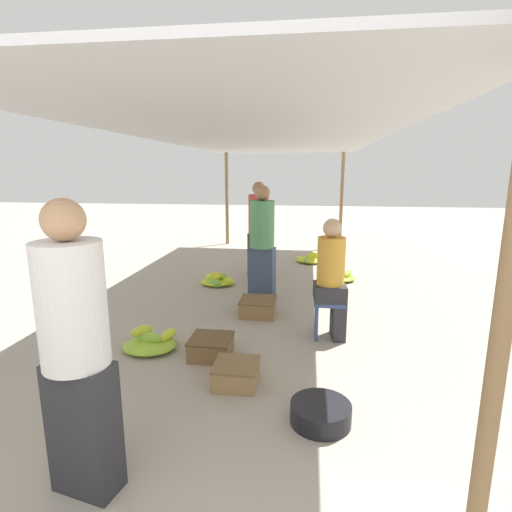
% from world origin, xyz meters
% --- Properties ---
extents(canopy_post_front_right, '(0.08, 0.08, 2.26)m').
position_xyz_m(canopy_post_front_right, '(1.41, 0.30, 1.13)').
color(canopy_post_front_right, olive).
rests_on(canopy_post_front_right, ground).
extents(canopy_post_back_left, '(0.08, 0.08, 2.26)m').
position_xyz_m(canopy_post_back_left, '(-1.41, 8.55, 1.13)').
color(canopy_post_back_left, olive).
rests_on(canopy_post_back_left, ground).
extents(canopy_post_back_right, '(0.08, 0.08, 2.26)m').
position_xyz_m(canopy_post_back_right, '(1.41, 8.55, 1.13)').
color(canopy_post_back_right, olive).
rests_on(canopy_post_back_right, ground).
extents(canopy_tarp, '(3.21, 8.65, 0.04)m').
position_xyz_m(canopy_tarp, '(0.00, 4.42, 2.28)').
color(canopy_tarp, '#B2B2B7').
rests_on(canopy_tarp, canopy_post_front_left).
extents(vendor_foreground, '(0.43, 0.43, 1.69)m').
position_xyz_m(vendor_foreground, '(-0.60, 0.58, 0.88)').
color(vendor_foreground, '#2D2D33').
rests_on(vendor_foreground, ground).
extents(stool, '(0.34, 0.34, 0.43)m').
position_xyz_m(stool, '(0.89, 2.97, 0.35)').
color(stool, '#384C84').
rests_on(stool, ground).
extents(vendor_seated, '(0.37, 0.37, 1.33)m').
position_xyz_m(vendor_seated, '(0.91, 2.97, 0.70)').
color(vendor_seated, '#2D2D33').
rests_on(vendor_seated, ground).
extents(basin_black, '(0.45, 0.45, 0.15)m').
position_xyz_m(basin_black, '(0.76, 1.38, 0.08)').
color(basin_black, black).
rests_on(basin_black, ground).
extents(banana_pile_left_0, '(0.56, 0.55, 0.23)m').
position_xyz_m(banana_pile_left_0, '(-0.97, 2.41, 0.08)').
color(banana_pile_left_0, '#B9CE2B').
rests_on(banana_pile_left_0, ground).
extents(banana_pile_left_1, '(0.60, 0.51, 0.21)m').
position_xyz_m(banana_pile_left_1, '(-0.81, 4.83, 0.08)').
color(banana_pile_left_1, '#84B934').
rests_on(banana_pile_left_1, ground).
extents(banana_pile_right_0, '(0.58, 0.55, 0.18)m').
position_xyz_m(banana_pile_right_0, '(1.16, 5.38, 0.06)').
color(banana_pile_right_0, '#8ABB33').
rests_on(banana_pile_right_0, ground).
extents(banana_pile_right_1, '(0.59, 0.55, 0.20)m').
position_xyz_m(banana_pile_right_1, '(0.68, 6.68, 0.07)').
color(banana_pile_right_1, yellow).
rests_on(banana_pile_right_1, ground).
extents(banana_pile_right_2, '(0.50, 0.57, 0.23)m').
position_xyz_m(banana_pile_right_2, '(1.17, 7.45, 0.08)').
color(banana_pile_right_2, '#CBD528').
rests_on(banana_pile_right_2, ground).
extents(crate_near, '(0.46, 0.46, 0.21)m').
position_xyz_m(crate_near, '(0.02, 3.57, 0.10)').
color(crate_near, olive).
rests_on(crate_near, ground).
extents(crate_mid, '(0.39, 0.39, 0.19)m').
position_xyz_m(crate_mid, '(0.05, 1.83, 0.10)').
color(crate_mid, '#9E7A4C').
rests_on(crate_mid, ground).
extents(crate_far, '(0.41, 0.41, 0.20)m').
position_xyz_m(crate_far, '(-0.30, 2.32, 0.10)').
color(crate_far, brown).
rests_on(crate_far, ground).
extents(shopper_walking_mid, '(0.40, 0.40, 1.63)m').
position_xyz_m(shopper_walking_mid, '(-0.01, 4.22, 0.85)').
color(shopper_walking_mid, '#384766').
rests_on(shopper_walking_mid, ground).
extents(shopper_walking_far, '(0.37, 0.35, 1.64)m').
position_xyz_m(shopper_walking_far, '(-0.22, 5.47, 0.85)').
color(shopper_walking_far, '#4C4238').
rests_on(shopper_walking_far, ground).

